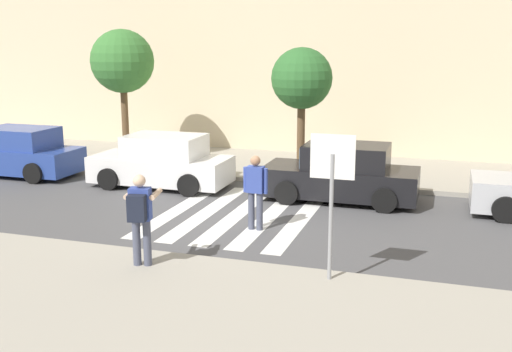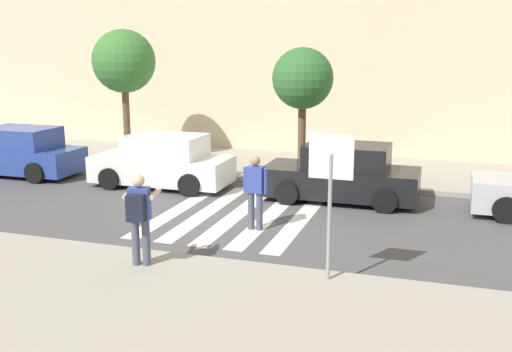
# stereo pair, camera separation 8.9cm
# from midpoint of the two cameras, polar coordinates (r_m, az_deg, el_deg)

# --- Properties ---
(ground_plane) EXTENTS (120.00, 120.00, 0.00)m
(ground_plane) POSITION_cam_midpoint_polar(r_m,az_deg,el_deg) (14.83, -1.80, -3.84)
(ground_plane) COLOR #4C4C4F
(sidewalk_near) EXTENTS (60.00, 6.00, 0.14)m
(sidewalk_near) POSITION_cam_midpoint_polar(r_m,az_deg,el_deg) (9.58, -14.82, -13.32)
(sidewalk_near) COLOR #9E998C
(sidewalk_near) RESTS_ON ground
(sidewalk_far) EXTENTS (60.00, 4.80, 0.14)m
(sidewalk_far) POSITION_cam_midpoint_polar(r_m,az_deg,el_deg) (20.39, 3.93, 0.90)
(sidewalk_far) COLOR #9E998C
(sidewalk_far) RESTS_ON ground
(building_facade_far) EXTENTS (56.00, 4.00, 7.67)m
(building_facade_far) POSITION_cam_midpoint_polar(r_m,az_deg,el_deg) (24.26, 6.67, 11.67)
(building_facade_far) COLOR beige
(building_facade_far) RESTS_ON ground
(crosswalk_stripe_0) EXTENTS (0.44, 5.20, 0.01)m
(crosswalk_stripe_0) POSITION_cam_midpoint_polar(r_m,az_deg,el_deg) (15.60, -7.09, -3.08)
(crosswalk_stripe_0) COLOR silver
(crosswalk_stripe_0) RESTS_ON ground
(crosswalk_stripe_1) EXTENTS (0.44, 5.20, 0.01)m
(crosswalk_stripe_1) POSITION_cam_midpoint_polar(r_m,az_deg,el_deg) (15.28, -4.37, -3.35)
(crosswalk_stripe_1) COLOR silver
(crosswalk_stripe_1) RESTS_ON ground
(crosswalk_stripe_2) EXTENTS (0.44, 5.20, 0.01)m
(crosswalk_stripe_2) POSITION_cam_midpoint_polar(r_m,az_deg,el_deg) (15.00, -1.54, -3.62)
(crosswalk_stripe_2) COLOR silver
(crosswalk_stripe_2) RESTS_ON ground
(crosswalk_stripe_3) EXTENTS (0.44, 5.20, 0.01)m
(crosswalk_stripe_3) POSITION_cam_midpoint_polar(r_m,az_deg,el_deg) (14.77, 1.39, -3.88)
(crosswalk_stripe_3) COLOR silver
(crosswalk_stripe_3) RESTS_ON ground
(crosswalk_stripe_4) EXTENTS (0.44, 5.20, 0.01)m
(crosswalk_stripe_4) POSITION_cam_midpoint_polar(r_m,az_deg,el_deg) (14.57, 4.42, -4.15)
(crosswalk_stripe_4) COLOR silver
(crosswalk_stripe_4) RESTS_ON ground
(stop_sign) EXTENTS (0.76, 0.08, 2.56)m
(stop_sign) POSITION_cam_midpoint_polar(r_m,az_deg,el_deg) (10.18, 7.38, 0.08)
(stop_sign) COLOR gray
(stop_sign) RESTS_ON sidewalk_near
(photographer_with_backpack) EXTENTS (0.69, 0.92, 1.72)m
(photographer_with_backpack) POSITION_cam_midpoint_polar(r_m,az_deg,el_deg) (11.13, -10.84, -3.39)
(photographer_with_backpack) COLOR #474C60
(photographer_with_backpack) RESTS_ON sidewalk_near
(pedestrian_crossing) EXTENTS (0.58, 0.25, 1.72)m
(pedestrian_crossing) POSITION_cam_midpoint_polar(r_m,az_deg,el_deg) (13.52, 0.12, -1.18)
(pedestrian_crossing) COLOR #474C60
(pedestrian_crossing) RESTS_ON ground
(parked_car_blue) EXTENTS (4.10, 1.92, 1.55)m
(parked_car_blue) POSITION_cam_midpoint_polar(r_m,az_deg,el_deg) (20.71, -21.51, 2.07)
(parked_car_blue) COLOR #284293
(parked_car_blue) RESTS_ON ground
(parked_car_white) EXTENTS (4.10, 1.92, 1.55)m
(parked_car_white) POSITION_cam_midpoint_polar(r_m,az_deg,el_deg) (17.91, -8.71, 1.29)
(parked_car_white) COLOR white
(parked_car_white) RESTS_ON ground
(parked_car_black) EXTENTS (4.10, 1.92, 1.55)m
(parked_car_black) POSITION_cam_midpoint_polar(r_m,az_deg,el_deg) (16.26, 8.40, 0.15)
(parked_car_black) COLOR black
(parked_car_black) RESTS_ON ground
(street_tree_west) EXTENTS (2.17, 2.17, 4.51)m
(street_tree_west) POSITION_cam_midpoint_polar(r_m,az_deg,el_deg) (21.35, -12.35, 10.55)
(street_tree_west) COLOR brown
(street_tree_west) RESTS_ON sidewalk_far
(street_tree_center) EXTENTS (1.83, 1.83, 3.93)m
(street_tree_center) POSITION_cam_midpoint_polar(r_m,az_deg,el_deg) (18.11, 4.61, 9.13)
(street_tree_center) COLOR brown
(street_tree_center) RESTS_ON sidewalk_far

